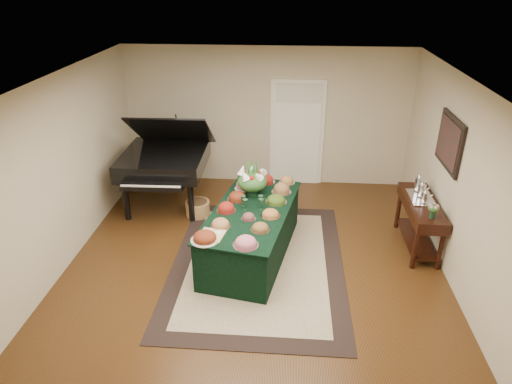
# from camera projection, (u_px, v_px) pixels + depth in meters

# --- Properties ---
(ground) EXTENTS (6.00, 6.00, 0.00)m
(ground) POSITION_uv_depth(u_px,v_px,m) (254.00, 264.00, 6.79)
(ground) COLOR black
(ground) RESTS_ON ground
(area_rug) EXTENTS (2.52, 3.53, 0.01)m
(area_rug) POSITION_uv_depth(u_px,v_px,m) (258.00, 263.00, 6.80)
(area_rug) COLOR black
(area_rug) RESTS_ON ground
(kitchen_doorway) EXTENTS (1.05, 0.07, 2.10)m
(kitchen_doorway) POSITION_uv_depth(u_px,v_px,m) (297.00, 135.00, 8.95)
(kitchen_doorway) COLOR white
(kitchen_doorway) RESTS_ON ground
(buffet_table) EXTENTS (1.47, 2.42, 0.79)m
(buffet_table) POSITION_uv_depth(u_px,v_px,m) (252.00, 232.00, 6.84)
(buffet_table) COLOR black
(buffet_table) RESTS_ON ground
(food_platters) EXTENTS (1.35, 2.27, 0.14)m
(food_platters) POSITION_uv_depth(u_px,v_px,m) (251.00, 204.00, 6.72)
(food_platters) COLOR white
(food_platters) RESTS_ON buffet_table
(cutting_board) EXTENTS (0.38, 0.38, 0.10)m
(cutting_board) POSITION_uv_depth(u_px,v_px,m) (212.00, 233.00, 6.02)
(cutting_board) COLOR tan
(cutting_board) RESTS_ON buffet_table
(green_goblets) EXTENTS (0.35, 0.21, 0.18)m
(green_goblets) POSITION_uv_depth(u_px,v_px,m) (253.00, 203.00, 6.67)
(green_goblets) COLOR black
(green_goblets) RESTS_ON buffet_table
(floral_centerpiece) EXTENTS (0.48, 0.48, 0.48)m
(floral_centerpiece) POSITION_uv_depth(u_px,v_px,m) (252.00, 178.00, 7.00)
(floral_centerpiece) COLOR black
(floral_centerpiece) RESTS_ON buffet_table
(grand_piano) EXTENTS (1.58, 1.78, 1.77)m
(grand_piano) POSITION_uv_depth(u_px,v_px,m) (165.00, 160.00, 8.13)
(grand_piano) COLOR black
(grand_piano) RESTS_ON ground
(wicker_basket) EXTENTS (0.43, 0.43, 0.27)m
(wicker_basket) POSITION_uv_depth(u_px,v_px,m) (198.00, 208.00, 8.08)
(wicker_basket) COLOR olive
(wicker_basket) RESTS_ON ground
(mahogany_sideboard) EXTENTS (0.45, 1.39, 0.80)m
(mahogany_sideboard) POSITION_uv_depth(u_px,v_px,m) (421.00, 212.00, 6.95)
(mahogany_sideboard) COLOR black
(mahogany_sideboard) RESTS_ON ground
(tea_service) EXTENTS (0.34, 0.58, 0.30)m
(tea_service) POSITION_uv_depth(u_px,v_px,m) (421.00, 190.00, 6.96)
(tea_service) COLOR white
(tea_service) RESTS_ON mahogany_sideboard
(pink_bouquet) EXTENTS (0.18, 0.18, 0.22)m
(pink_bouquet) POSITION_uv_depth(u_px,v_px,m) (433.00, 209.00, 6.36)
(pink_bouquet) COLOR black
(pink_bouquet) RESTS_ON mahogany_sideboard
(wall_painting) EXTENTS (0.05, 0.95, 0.75)m
(wall_painting) POSITION_uv_depth(u_px,v_px,m) (450.00, 142.00, 6.43)
(wall_painting) COLOR black
(wall_painting) RESTS_ON ground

